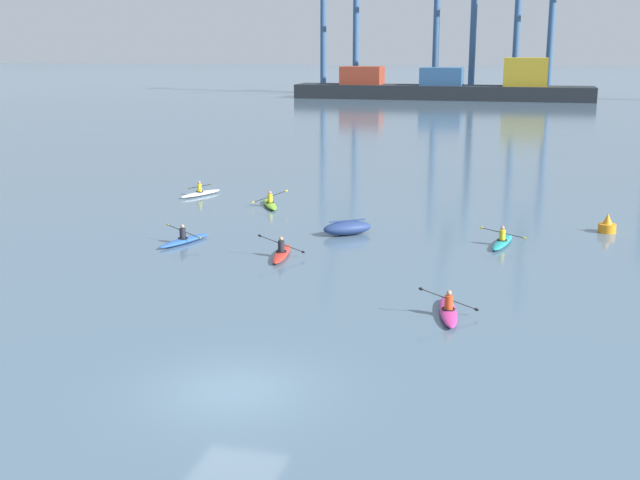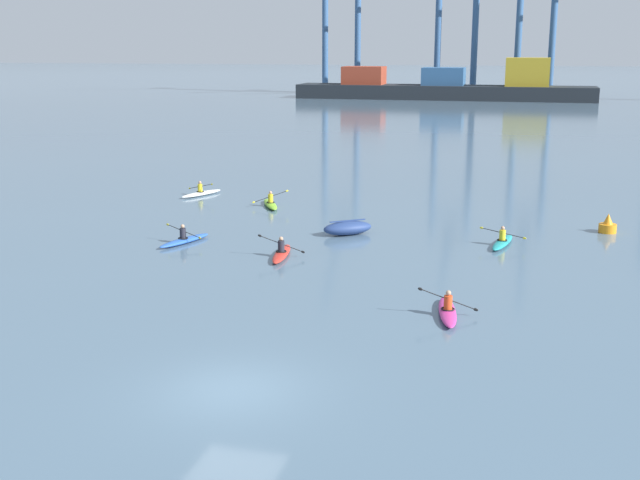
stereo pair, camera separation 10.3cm
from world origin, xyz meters
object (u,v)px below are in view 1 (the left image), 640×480
Objects in this scene: channel_buoy at (607,225)px; kayak_white at (201,193)px; kayak_red at (282,253)px; capsized_dinghy at (347,228)px; kayak_blue at (184,240)px; kayak_lime at (270,204)px; kayak_magenta at (448,311)px; container_barge at (445,87)px; kayak_teal at (502,241)px.

kayak_white is at bearing 169.52° from channel_buoy.
kayak_red reaches higher than channel_buoy.
channel_buoy reaches higher than kayak_white.
kayak_white is (-11.51, 8.37, -0.18)m from capsized_dinghy.
channel_buoy is 0.29× the size of kayak_blue.
channel_buoy is 19.05m from kayak_lime.
kayak_magenta is at bearing -48.08° from kayak_white.
kayak_white is 0.97× the size of kayak_red.
kayak_white is (-24.34, 4.50, -0.19)m from channel_buoy.
container_barge is 15.40× the size of kayak_teal.
kayak_lime reaches higher than kayak_blue.
kayak_red is (9.56, -13.38, 0.00)m from kayak_white.
kayak_blue reaches higher than capsized_dinghy.
kayak_blue is at bearing -166.84° from kayak_teal.
kayak_white is at bearing 143.98° from capsized_dinghy.
kayak_teal is (13.97, -109.38, -2.07)m from container_barge.
kayak_white is 12.84m from kayak_blue.
kayak_lime reaches higher than capsized_dinghy.
channel_buoy is (19.09, -105.26, -1.88)m from container_barge.
channel_buoy is 16.61m from kayak_magenta.
kayak_lime reaches higher than kayak_teal.
kayak_teal is at bearing 13.16° from kayak_blue.
kayak_lime is (0.17, -103.07, -2.07)m from container_barge.
capsized_dinghy is 2.75× the size of channel_buoy.
kayak_blue is at bearing -96.94° from kayak_lime.
container_barge is 112.90m from kayak_blue.
kayak_blue is (-1.03, -112.88, -2.07)m from container_barge.
channel_buoy is at bearing 66.50° from kayak_magenta.
kayak_teal is (9.66, 4.76, -0.00)m from kayak_red.
kayak_teal is 11.21m from kayak_magenta.
capsized_dinghy is at bearing 68.73° from kayak_red.
kayak_blue is at bearing 166.75° from kayak_red.
channel_buoy is 24.76m from kayak_white.
container_barge is 15.41× the size of kayak_red.
kayak_magenta is (-1.50, -11.11, 0.00)m from kayak_teal.
kayak_red reaches higher than kayak_blue.
kayak_white and kayak_teal have the same top height.
kayak_red is at bearing -13.25° from kayak_blue.
channel_buoy is 6.58m from kayak_teal.
kayak_lime is at bearing 110.53° from kayak_red.
kayak_teal is at bearing -82.72° from container_barge.
kayak_teal reaches higher than capsized_dinghy.
container_barge is 53.15× the size of channel_buoy.
kayak_red is at bearing -111.27° from capsized_dinghy.
capsized_dinghy is 12.95m from kayak_magenta.
container_barge is 106.99m from channel_buoy.
container_barge is 109.32m from capsized_dinghy.
container_barge reaches higher than kayak_teal.
kayak_blue is 15.40m from kayak_teal.
container_barge reaches higher than kayak_white.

